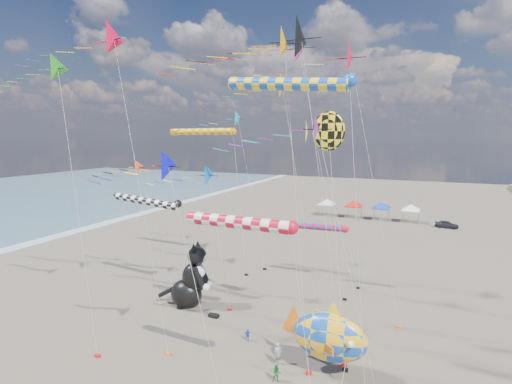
{
  "coord_description": "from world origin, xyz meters",
  "views": [
    {
      "loc": [
        11.84,
        -14.39,
        15.39
      ],
      "look_at": [
        0.23,
        12.0,
        11.26
      ],
      "focal_mm": 28.0,
      "sensor_mm": 36.0,
      "label": 1
    }
  ],
  "objects_px": {
    "fish_inflatable": "(329,337)",
    "child_blue": "(248,335)",
    "person_adult": "(278,354)",
    "parked_car": "(447,224)",
    "cat_inflatable": "(189,274)",
    "child_green": "(277,373)"
  },
  "relations": [
    {
      "from": "fish_inflatable",
      "to": "person_adult",
      "type": "xyz_separation_m",
      "value": [
        -3.39,
        -0.09,
        -1.91
      ]
    },
    {
      "from": "cat_inflatable",
      "to": "parked_car",
      "type": "bearing_deg",
      "value": 51.9
    },
    {
      "from": "fish_inflatable",
      "to": "person_adult",
      "type": "height_order",
      "value": "fish_inflatable"
    },
    {
      "from": "cat_inflatable",
      "to": "fish_inflatable",
      "type": "relative_size",
      "value": 0.92
    },
    {
      "from": "cat_inflatable",
      "to": "fish_inflatable",
      "type": "distance_m",
      "value": 15.01
    },
    {
      "from": "cat_inflatable",
      "to": "child_blue",
      "type": "relative_size",
      "value": 6.21
    },
    {
      "from": "fish_inflatable",
      "to": "child_blue",
      "type": "xyz_separation_m",
      "value": [
        -6.58,
        1.9,
        -2.19
      ]
    },
    {
      "from": "person_adult",
      "to": "parked_car",
      "type": "relative_size",
      "value": 0.42
    },
    {
      "from": "fish_inflatable",
      "to": "child_green",
      "type": "bearing_deg",
      "value": -144.77
    },
    {
      "from": "person_adult",
      "to": "fish_inflatable",
      "type": "bearing_deg",
      "value": -41.63
    },
    {
      "from": "person_adult",
      "to": "child_blue",
      "type": "height_order",
      "value": "person_adult"
    },
    {
      "from": "parked_car",
      "to": "cat_inflatable",
      "type": "bearing_deg",
      "value": 157.29
    },
    {
      "from": "fish_inflatable",
      "to": "child_green",
      "type": "height_order",
      "value": "fish_inflatable"
    },
    {
      "from": "cat_inflatable",
      "to": "child_green",
      "type": "height_order",
      "value": "cat_inflatable"
    },
    {
      "from": "person_adult",
      "to": "cat_inflatable",
      "type": "bearing_deg",
      "value": 109.59
    },
    {
      "from": "fish_inflatable",
      "to": "parked_car",
      "type": "bearing_deg",
      "value": 80.34
    },
    {
      "from": "fish_inflatable",
      "to": "child_blue",
      "type": "distance_m",
      "value": 7.2
    },
    {
      "from": "parked_car",
      "to": "fish_inflatable",
      "type": "bearing_deg",
      "value": 174.86
    },
    {
      "from": "child_blue",
      "to": "cat_inflatable",
      "type": "bearing_deg",
      "value": 116.4
    },
    {
      "from": "child_green",
      "to": "child_blue",
      "type": "relative_size",
      "value": 1.21
    },
    {
      "from": "fish_inflatable",
      "to": "person_adult",
      "type": "relative_size",
      "value": 4.24
    },
    {
      "from": "fish_inflatable",
      "to": "child_green",
      "type": "xyz_separation_m",
      "value": [
        -2.79,
        -1.97,
        -2.09
      ]
    }
  ]
}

